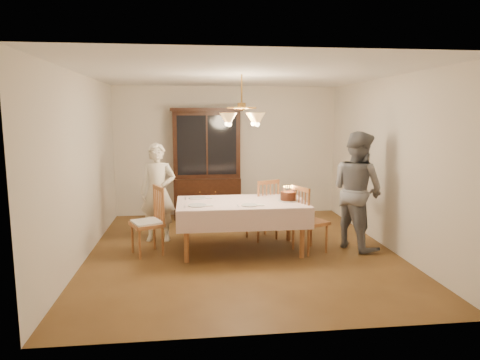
{
  "coord_description": "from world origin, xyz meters",
  "views": [
    {
      "loc": [
        -0.75,
        -6.18,
        2.03
      ],
      "look_at": [
        0.0,
        0.2,
        1.05
      ],
      "focal_mm": 32.0,
      "sensor_mm": 36.0,
      "label": 1
    }
  ],
  "objects": [
    {
      "name": "china_hutch",
      "position": [
        -0.42,
        2.25,
        1.04
      ],
      "size": [
        1.38,
        0.54,
        2.16
      ],
      "color": "black",
      "rests_on": "ground"
    },
    {
      "name": "place_setting_far_left",
      "position": [
        -0.64,
        0.31,
        0.77
      ],
      "size": [
        0.42,
        0.27,
        0.02
      ],
      "color": "white",
      "rests_on": "dining_table"
    },
    {
      "name": "chandelier",
      "position": [
        -0.0,
        -0.0,
        1.98
      ],
      "size": [
        0.62,
        0.62,
        0.73
      ],
      "color": "#BF8C3F",
      "rests_on": "ground"
    },
    {
      "name": "room_shell",
      "position": [
        0.0,
        0.0,
        1.58
      ],
      "size": [
        5.0,
        5.0,
        5.0
      ],
      "color": "white",
      "rests_on": "ground"
    },
    {
      "name": "place_setting_near_right",
      "position": [
        0.09,
        -0.31,
        0.77
      ],
      "size": [
        0.37,
        0.23,
        0.02
      ],
      "color": "white",
      "rests_on": "dining_table"
    },
    {
      "name": "chair_left_end",
      "position": [
        -1.38,
        0.01,
        0.45
      ],
      "size": [
        0.56,
        0.57,
        1.0
      ],
      "color": "brown",
      "rests_on": "ground"
    },
    {
      "name": "chair_right_end",
      "position": [
        1.0,
        -0.15,
        0.44
      ],
      "size": [
        0.56,
        0.57,
        1.0
      ],
      "color": "brown",
      "rests_on": "ground"
    },
    {
      "name": "elderly_woman",
      "position": [
        -1.27,
        0.7,
        0.79
      ],
      "size": [
        0.63,
        0.46,
        1.59
      ],
      "primitive_type": "imported",
      "rotation": [
        0.0,
        0.0,
        -0.15
      ],
      "color": "#F2E7CC",
      "rests_on": "ground"
    },
    {
      "name": "dining_table",
      "position": [
        0.0,
        0.0,
        0.68
      ],
      "size": [
        1.9,
        1.1,
        0.76
      ],
      "color": "brown",
      "rests_on": "ground"
    },
    {
      "name": "chair_far_side",
      "position": [
        0.42,
        0.6,
        0.44
      ],
      "size": [
        0.57,
        0.56,
        1.0
      ],
      "color": "brown",
      "rests_on": "ground"
    },
    {
      "name": "birthday_cake",
      "position": [
        0.7,
        -0.05,
        0.83
      ],
      "size": [
        0.3,
        0.3,
        0.22
      ],
      "color": "white",
      "rests_on": "dining_table"
    },
    {
      "name": "place_setting_near_left",
      "position": [
        -0.65,
        -0.24,
        0.77
      ],
      "size": [
        0.41,
        0.26,
        0.02
      ],
      "color": "white",
      "rests_on": "dining_table"
    },
    {
      "name": "adult_in_grey",
      "position": [
        1.77,
        -0.03,
        0.89
      ],
      "size": [
        0.99,
        1.08,
        1.79
      ],
      "primitive_type": "imported",
      "rotation": [
        0.0,
        0.0,
        2.02
      ],
      "color": "slate",
      "rests_on": "ground"
    },
    {
      "name": "ground",
      "position": [
        0.0,
        0.0,
        0.0
      ],
      "size": [
        5.0,
        5.0,
        0.0
      ],
      "primitive_type": "plane",
      "color": "#553618",
      "rests_on": "ground"
    }
  ]
}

